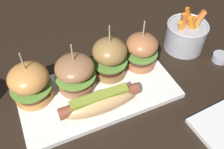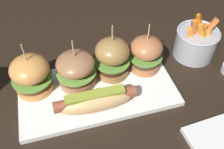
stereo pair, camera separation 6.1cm
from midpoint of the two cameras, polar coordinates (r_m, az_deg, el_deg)
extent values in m
plane|color=black|center=(0.64, -0.59, -4.12)|extent=(3.00, 3.00, 0.00)
cube|color=white|center=(0.64, -0.60, -3.72)|extent=(0.39, 0.20, 0.01)
ellipsoid|color=tan|center=(0.58, -0.73, -6.08)|extent=(0.18, 0.06, 0.05)
cylinder|color=brown|center=(0.58, -0.73, -5.75)|extent=(0.19, 0.03, 0.03)
cube|color=olive|center=(0.56, -0.75, -4.73)|extent=(0.14, 0.03, 0.01)
cylinder|color=#D68E46|center=(0.65, -14.45, -2.55)|extent=(0.09, 0.09, 0.02)
cylinder|color=#53321B|center=(0.64, -14.74, -1.52)|extent=(0.08, 0.08, 0.02)
cylinder|color=#609338|center=(0.63, -14.91, -0.88)|extent=(0.10, 0.10, 0.00)
ellipsoid|color=#D68E46|center=(0.61, -15.45, 1.06)|extent=(0.09, 0.09, 0.06)
cylinder|color=tan|center=(0.58, -16.29, 4.08)|extent=(0.00, 0.00, 0.06)
cylinder|color=#996844|center=(0.64, -5.11, -1.20)|extent=(0.09, 0.09, 0.02)
cylinder|color=#522B1F|center=(0.63, -5.21, -0.09)|extent=(0.08, 0.08, 0.02)
cylinder|color=#6B9E3D|center=(0.62, -5.27, 0.54)|extent=(0.10, 0.10, 0.00)
ellipsoid|color=#996844|center=(0.60, -5.44, 2.28)|extent=(0.09, 0.09, 0.05)
cylinder|color=tan|center=(0.58, -5.71, 5.08)|extent=(0.00, 0.00, 0.06)
cylinder|color=olive|center=(0.66, 2.70, 0.91)|extent=(0.08, 0.08, 0.02)
cylinder|color=#412314|center=(0.65, 2.76, 2.16)|extent=(0.08, 0.08, 0.02)
cylinder|color=#609338|center=(0.64, 2.80, 2.93)|extent=(0.09, 0.09, 0.00)
ellipsoid|color=olive|center=(0.62, 2.91, 5.15)|extent=(0.09, 0.09, 0.06)
cylinder|color=tan|center=(0.59, 3.07, 8.51)|extent=(0.00, 0.00, 0.06)
cylinder|color=#B0693F|center=(0.69, 9.88, 2.22)|extent=(0.08, 0.08, 0.02)
cylinder|color=#4B3021|center=(0.68, 10.08, 3.39)|extent=(0.07, 0.07, 0.02)
cylinder|color=#609338|center=(0.67, 10.19, 4.03)|extent=(0.09, 0.09, 0.00)
ellipsoid|color=#B0693F|center=(0.65, 10.52, 5.86)|extent=(0.08, 0.08, 0.05)
cylinder|color=tan|center=(0.62, 11.03, 8.73)|extent=(0.00, 0.00, 0.06)
cylinder|color=#A8AAB2|center=(0.77, 20.46, 6.35)|extent=(0.11, 0.11, 0.08)
torus|color=#B7BABF|center=(0.74, 21.28, 8.77)|extent=(0.12, 0.12, 0.01)
cube|color=orange|center=(0.75, 22.93, 9.08)|extent=(0.05, 0.03, 0.08)
cube|color=orange|center=(0.75, 21.46, 8.70)|extent=(0.03, 0.03, 0.06)
cube|color=orange|center=(0.74, 21.56, 9.48)|extent=(0.04, 0.03, 0.09)
cube|color=orange|center=(0.73, 19.64, 7.94)|extent=(0.03, 0.02, 0.06)
cube|color=orange|center=(0.74, 22.18, 8.16)|extent=(0.04, 0.03, 0.07)
cube|color=orange|center=(0.75, 23.04, 8.30)|extent=(0.03, 0.03, 0.06)
cube|color=orange|center=(0.73, 20.14, 8.98)|extent=(0.03, 0.02, 0.08)
camera|label=1|loc=(0.03, -87.13, 3.03)|focal=40.53mm
camera|label=2|loc=(0.03, 92.87, -3.03)|focal=40.53mm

